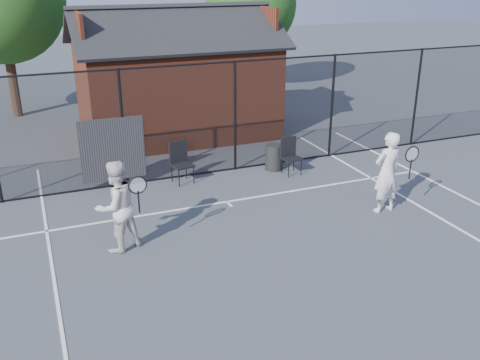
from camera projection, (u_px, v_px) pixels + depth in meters
name	position (u px, v px, depth m)	size (l,w,h in m)	color
ground	(283.00, 261.00, 10.22)	(80.00, 80.00, 0.00)	#474C51
court_lines	(317.00, 297.00, 9.08)	(11.02, 18.00, 0.01)	white
fence	(188.00, 124.00, 13.88)	(22.04, 3.00, 3.00)	black
clubhouse	(176.00, 86.00, 17.55)	(6.50, 4.36, 4.19)	maroon
tree_right	(251.00, 5.00, 23.26)	(3.97, 3.97, 5.70)	black
player_front	(387.00, 172.00, 11.99)	(0.86, 0.65, 1.89)	white
player_back	(117.00, 206.00, 10.33)	(1.10, 1.00, 1.85)	silver
chair_left	(182.00, 163.00, 13.77)	(0.51, 0.53, 1.05)	black
chair_right	(292.00, 157.00, 14.36)	(0.47, 0.49, 0.97)	black
waste_bin	(274.00, 157.00, 14.74)	(0.49, 0.49, 0.72)	black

